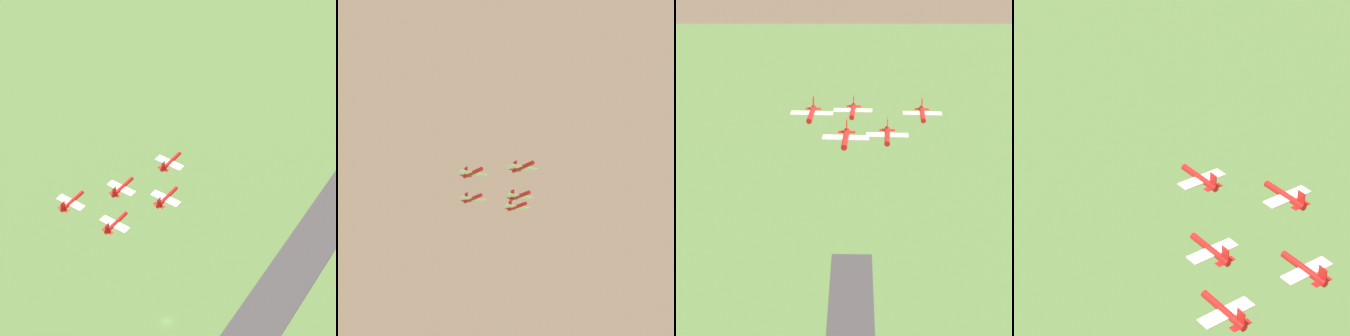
% 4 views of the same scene
% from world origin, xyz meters
% --- Properties ---
extents(ground_plane, '(3000.00, 3000.00, 0.00)m').
position_xyz_m(ground_plane, '(0.00, 0.00, 0.00)').
color(ground_plane, '#4C723D').
extents(jet_0, '(8.06, 7.66, 2.69)m').
position_xyz_m(jet_0, '(54.57, 30.53, 146.62)').
color(jet_0, red).
extents(jet_1, '(8.06, 7.66, 2.69)m').
position_xyz_m(jet_1, '(65.12, 22.59, 143.12)').
color(jet_1, red).
extents(jet_2, '(8.06, 7.66, 2.69)m').
position_xyz_m(jet_2, '(66.64, 35.89, 146.91)').
color(jet_2, red).
extents(jet_3, '(8.06, 7.66, 2.69)m').
position_xyz_m(jet_3, '(75.68, 14.65, 143.61)').
color(jet_3, red).
extents(jet_4, '(8.06, 7.66, 2.69)m').
position_xyz_m(jet_4, '(77.19, 27.96, 143.94)').
color(jet_4, red).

